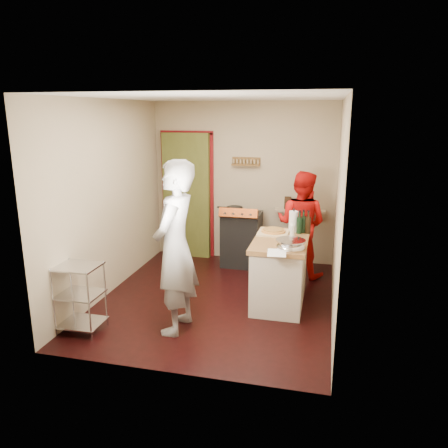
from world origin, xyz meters
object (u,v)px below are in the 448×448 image
at_px(person_red, 301,224).
at_px(island, 280,269).
at_px(person_stripe, 175,248).
at_px(stove, 242,238).
at_px(wire_shelving, 80,295).

bearing_deg(person_red, island, 99.01).
bearing_deg(person_stripe, island, 135.79).
height_order(stove, person_stripe, person_stripe).
distance_m(wire_shelving, person_stripe, 1.21).
bearing_deg(person_stripe, wire_shelving, -71.62).
height_order(island, person_red, person_red).
bearing_deg(island, person_red, 80.97).
xyz_separation_m(stove, person_stripe, (-0.28, -2.32, 0.53)).
xyz_separation_m(island, person_red, (0.17, 1.10, 0.34)).
distance_m(person_stripe, person_red, 2.44).
xyz_separation_m(person_stripe, person_red, (1.23, 2.10, -0.18)).
distance_m(island, person_stripe, 1.55).
bearing_deg(wire_shelving, person_red, 46.47).
relative_size(wire_shelving, island, 0.62).
distance_m(stove, wire_shelving, 2.94).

